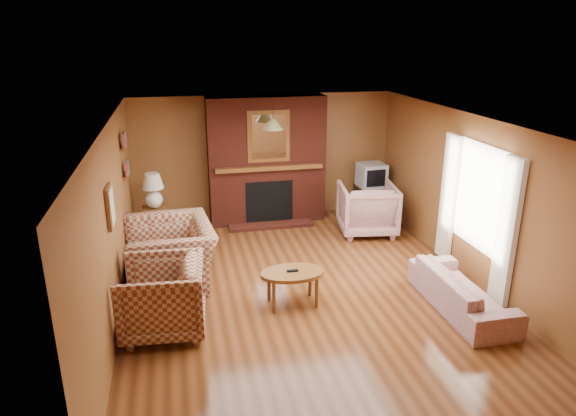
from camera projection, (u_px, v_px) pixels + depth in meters
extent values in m
plane|color=#4C2610|center=(305.00, 290.00, 7.34)|extent=(6.50, 6.50, 0.00)
plane|color=silver|center=(307.00, 123.00, 6.56)|extent=(6.50, 6.50, 0.00)
plane|color=brown|center=(264.00, 157.00, 9.95)|extent=(6.50, 0.00, 6.50)
plane|color=brown|center=(410.00, 348.00, 3.95)|extent=(6.50, 0.00, 6.50)
plane|color=brown|center=(113.00, 226.00, 6.44)|extent=(0.00, 6.50, 6.50)
plane|color=brown|center=(472.00, 199.00, 7.46)|extent=(0.00, 6.50, 6.50)
cube|color=#5A1E13|center=(267.00, 160.00, 9.72)|extent=(2.20, 0.50, 2.40)
cube|color=black|center=(269.00, 201.00, 9.75)|extent=(0.90, 0.06, 0.80)
cube|color=#5A1E13|center=(271.00, 225.00, 9.73)|extent=(1.60, 0.35, 0.06)
cube|color=brown|center=(269.00, 168.00, 9.49)|extent=(2.00, 0.18, 0.08)
cube|color=brown|center=(269.00, 136.00, 9.33)|extent=(0.78, 0.05, 0.95)
cube|color=white|center=(269.00, 137.00, 9.31)|extent=(0.62, 0.02, 0.80)
cube|color=beige|center=(507.00, 233.00, 6.62)|extent=(0.08, 0.35, 2.00)
cube|color=beige|center=(448.00, 198.00, 8.00)|extent=(0.08, 0.35, 2.00)
cube|color=white|center=(479.00, 197.00, 7.24)|extent=(0.03, 1.10, 1.50)
cube|color=brown|center=(126.00, 175.00, 8.15)|extent=(0.06, 0.55, 0.04)
cube|color=brown|center=(123.00, 147.00, 8.00)|extent=(0.06, 0.55, 0.04)
cube|color=brown|center=(110.00, 207.00, 6.05)|extent=(0.04, 0.40, 0.50)
cube|color=silver|center=(112.00, 206.00, 6.06)|extent=(0.01, 0.32, 0.42)
cylinder|color=black|center=(273.00, 111.00, 8.74)|extent=(0.01, 0.01, 0.35)
cone|color=tan|center=(273.00, 124.00, 8.81)|extent=(0.36, 0.36, 0.18)
imported|color=maroon|center=(170.00, 254.00, 7.45)|extent=(1.34, 1.50, 0.90)
imported|color=maroon|center=(162.00, 297.00, 6.21)|extent=(1.08, 1.05, 0.92)
imported|color=#C1B095|center=(462.00, 291.00, 6.78)|extent=(0.70, 1.79, 0.52)
imported|color=#C1B095|center=(367.00, 209.00, 9.31)|extent=(1.13, 1.15, 0.92)
ellipsoid|color=brown|center=(293.00, 273.00, 6.83)|extent=(0.87, 0.54, 0.05)
cube|color=black|center=(293.00, 271.00, 6.82)|extent=(0.15, 0.05, 0.02)
cylinder|color=brown|center=(310.00, 281.00, 7.13)|extent=(0.05, 0.05, 0.44)
cylinder|color=brown|center=(269.00, 286.00, 7.01)|extent=(0.05, 0.05, 0.44)
cylinder|color=brown|center=(317.00, 293.00, 6.80)|extent=(0.05, 0.05, 0.44)
cylinder|color=brown|center=(274.00, 298.00, 6.69)|extent=(0.05, 0.05, 0.44)
cube|color=brown|center=(156.00, 223.00, 9.08)|extent=(0.45, 0.45, 0.58)
sphere|color=white|center=(154.00, 200.00, 8.93)|extent=(0.30, 0.30, 0.30)
cylinder|color=black|center=(153.00, 190.00, 8.88)|extent=(0.03, 0.03, 0.09)
cone|color=silver|center=(152.00, 181.00, 8.82)|extent=(0.38, 0.38, 0.26)
cube|color=black|center=(370.00, 201.00, 10.24)|extent=(0.60, 0.55, 0.61)
cube|color=#ACAEB4|center=(371.00, 175.00, 10.07)|extent=(0.52, 0.50, 0.46)
cube|color=black|center=(376.00, 178.00, 9.84)|extent=(0.38, 0.04, 0.33)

